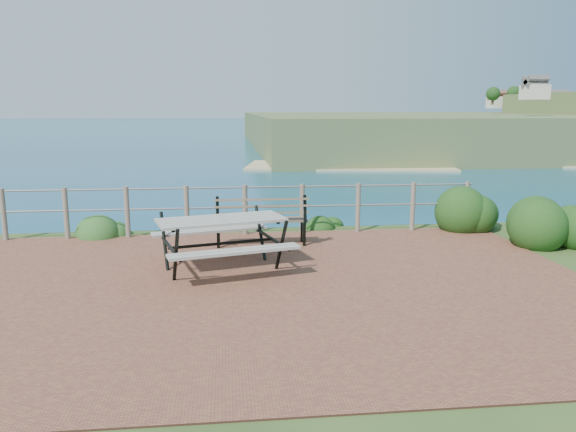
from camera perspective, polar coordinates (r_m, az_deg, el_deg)
name	(u,v)px	position (r m, az deg, el deg)	size (l,w,h in m)	color
ground	(254,287)	(8.10, -3.50, -7.23)	(10.00, 7.00, 0.12)	brown
ocean	(226,115)	(207.70, -6.28, 10.20)	(1200.00, 1200.00, 0.00)	#166885
safety_railing	(245,207)	(11.21, -4.39, 0.91)	(9.40, 0.10, 1.00)	#6B5B4C
picnic_table	(222,238)	(8.80, -6.76, -2.27)	(2.07, 1.63, 0.82)	gray
park_bench	(261,212)	(10.32, -2.78, 0.38)	(1.70, 0.43, 0.96)	brown
shrub_right_front	(547,243)	(11.70, 24.78, -2.52)	(1.29, 1.29, 1.83)	#1C3F13
shrub_right_edge	(467,229)	(12.48, 17.72, -1.24)	(1.15, 1.15, 1.64)	#1C3F13
shrub_lip_west	(106,236)	(11.83, -18.04, -1.91)	(0.85, 0.85, 0.62)	#2D5A21
shrub_lip_east	(326,227)	(12.13, 3.88, -1.08)	(0.66, 0.66, 0.35)	#1C3F13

